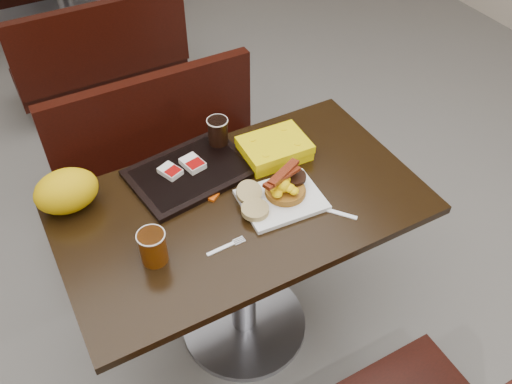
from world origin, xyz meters
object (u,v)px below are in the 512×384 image
fork (221,249)px  knife (331,211)px  hashbrown_sleeve_right (193,163)px  table_near (243,272)px  coffee_cup_near (153,247)px  pancake_stack (285,190)px  hashbrown_sleeve_left (170,171)px  platter (281,200)px  table_far (65,0)px  paper_bag (66,191)px  bench_far_s (96,49)px  tray (191,172)px  clamshell (275,149)px  bench_near_n (173,166)px  coffee_cup_far (218,131)px

fork → knife: 0.39m
knife → hashbrown_sleeve_right: size_ratio=2.11×
table_near → coffee_cup_near: 0.55m
pancake_stack → hashbrown_sleeve_left: bearing=138.2°
table_near → pancake_stack: pancake_stack is taller
platter → pancake_stack: (0.02, 0.02, 0.02)m
table_far → paper_bag: paper_bag is taller
bench_far_s → tray: 1.74m
knife → coffee_cup_near: bearing=-138.0°
pancake_stack → bench_far_s: bearing=94.2°
table_near → platter: platter is taller
table_near → knife: size_ratio=6.81×
pancake_stack → clamshell: clamshell is taller
pancake_stack → paper_bag: (-0.64, 0.29, 0.04)m
bench_near_n → table_far: size_ratio=0.83×
bench_far_s → hashbrown_sleeve_left: 1.74m
coffee_cup_near → fork: 0.20m
hashbrown_sleeve_right → coffee_cup_far: (0.14, 0.08, 0.04)m
tray → hashbrown_sleeve_right: size_ratio=4.85×
hashbrown_sleeve_right → hashbrown_sleeve_left: bearing=167.4°
bench_far_s → tray: bearing=-93.0°
table_near → bench_near_n: size_ratio=1.20×
bench_near_n → coffee_cup_far: (0.06, -0.40, 0.46)m
platter → hashbrown_sleeve_right: size_ratio=3.16×
bench_near_n → clamshell: 0.72m
tray → paper_bag: size_ratio=1.97×
paper_bag → platter: bearing=-26.6°
hashbrown_sleeve_left → coffee_cup_far: size_ratio=0.76×
table_near → bench_far_s: 1.90m
bench_far_s → hashbrown_sleeve_right: hashbrown_sleeve_right is taller
bench_far_s → coffee_cup_near: 2.07m
bench_far_s → paper_bag: paper_bag is taller
hashbrown_sleeve_left → coffee_cup_far: (0.22, 0.07, 0.04)m
platter → hashbrown_sleeve_left: 0.40m
fork → coffee_cup_far: size_ratio=1.30×
pancake_stack → knife: size_ratio=0.78×
table_far → pancake_stack: size_ratio=8.76×
paper_bag → hashbrown_sleeve_right: bearing=-3.6°
table_far → hashbrown_sleeve_left: 2.42m
coffee_cup_far → paper_bag: size_ratio=0.48×
paper_bag → table_near: bearing=-26.6°
knife → paper_bag: (-0.74, 0.43, 0.07)m
table_far → pancake_stack: bearing=-86.9°
table_far → platter: platter is taller
coffee_cup_near → hashbrown_sleeve_left: coffee_cup_near is taller
bench_near_n → hashbrown_sleeve_left: size_ratio=13.29×
coffee_cup_far → bench_far_s: bearing=92.3°
fork → paper_bag: bearing=129.1°
coffee_cup_near → pancake_stack: bearing=5.3°
hashbrown_sleeve_left → fork: bearing=-109.9°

